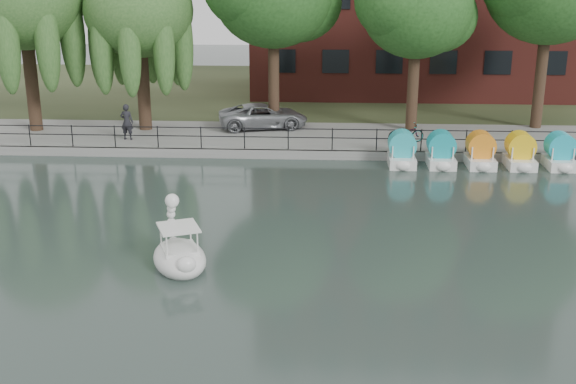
# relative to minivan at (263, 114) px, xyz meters

# --- Properties ---
(ground_plane) EXTENTS (120.00, 120.00, 0.00)m
(ground_plane) POSITION_rel_minivan_xyz_m (1.52, -17.53, -1.12)
(ground_plane) COLOR #41504B
(promenade) EXTENTS (40.00, 6.00, 0.40)m
(promenade) POSITION_rel_minivan_xyz_m (1.52, -1.53, -0.92)
(promenade) COLOR gray
(promenade) RESTS_ON ground_plane
(kerb) EXTENTS (40.00, 0.25, 0.40)m
(kerb) POSITION_rel_minivan_xyz_m (1.52, -4.48, -0.92)
(kerb) COLOR gray
(kerb) RESTS_ON ground_plane
(land_strip) EXTENTS (60.00, 22.00, 0.36)m
(land_strip) POSITION_rel_minivan_xyz_m (1.52, 12.47, -0.94)
(land_strip) COLOR #47512D
(land_strip) RESTS_ON ground_plane
(railing) EXTENTS (32.00, 0.05, 1.00)m
(railing) POSITION_rel_minivan_xyz_m (1.52, -4.28, 0.02)
(railing) COLOR black
(railing) RESTS_ON promenade
(willow_mid) EXTENTS (5.32, 5.32, 8.15)m
(willow_mid) POSITION_rel_minivan_xyz_m (-5.98, -0.53, 5.13)
(willow_mid) COLOR #473323
(willow_mid) RESTS_ON promenade
(broadleaf_right) EXTENTS (5.40, 5.40, 8.32)m
(broadleaf_right) POSITION_rel_minivan_xyz_m (7.52, -0.03, 5.27)
(broadleaf_right) COLOR #473323
(broadleaf_right) RESTS_ON promenade
(minivan) EXTENTS (3.50, 5.58, 1.44)m
(minivan) POSITION_rel_minivan_xyz_m (0.00, 0.00, 0.00)
(minivan) COLOR gray
(minivan) RESTS_ON promenade
(bicycle) EXTENTS (0.93, 1.81, 1.00)m
(bicycle) POSITION_rel_minivan_xyz_m (7.00, -2.67, -0.22)
(bicycle) COLOR gray
(bicycle) RESTS_ON promenade
(pedestrian) EXTENTS (0.77, 0.57, 1.98)m
(pedestrian) POSITION_rel_minivan_xyz_m (-6.29, -2.82, 0.27)
(pedestrian) COLOR black
(pedestrian) RESTS_ON promenade
(swan_boat) EXTENTS (2.29, 2.77, 2.02)m
(swan_boat) POSITION_rel_minivan_xyz_m (-0.99, -16.83, -0.68)
(swan_boat) COLOR white
(swan_boat) RESTS_ON ground_plane
(pedal_boat_row) EXTENTS (9.65, 1.70, 1.40)m
(pedal_boat_row) POSITION_rel_minivan_xyz_m (10.82, -5.33, -0.51)
(pedal_boat_row) COLOR white
(pedal_boat_row) RESTS_ON ground_plane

